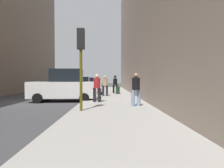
# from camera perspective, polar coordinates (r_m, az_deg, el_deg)

# --- Properties ---
(ground_plane) EXTENTS (120.00, 120.00, 0.00)m
(ground_plane) POSITION_cam_1_polar(r_m,az_deg,el_deg) (13.23, -26.84, -5.31)
(ground_plane) COLOR #38383A
(sidewalk) EXTENTS (4.00, 40.00, 0.15)m
(sidewalk) POSITION_cam_1_polar(r_m,az_deg,el_deg) (11.92, 0.26, -5.52)
(sidewalk) COLOR gray
(sidewalk) RESTS_ON ground_plane
(parked_white_van) EXTENTS (4.66, 2.19, 2.25)m
(parked_white_van) POSITION_cam_1_polar(r_m,az_deg,el_deg) (12.65, -15.16, -0.82)
(parked_white_van) COLOR silver
(parked_white_van) RESTS_ON ground_plane
(parked_red_hatchback) EXTENTS (4.26, 2.17, 1.79)m
(parked_red_hatchback) POSITION_cam_1_polar(r_m,az_deg,el_deg) (17.86, -11.03, -0.73)
(parked_red_hatchback) COLOR #B2191E
(parked_red_hatchback) RESTS_ON ground_plane
(parked_silver_sedan) EXTENTS (4.24, 2.13, 1.79)m
(parked_silver_sedan) POSITION_cam_1_polar(r_m,az_deg,el_deg) (23.55, -8.62, -0.20)
(parked_silver_sedan) COLOR #B7BABF
(parked_silver_sedan) RESTS_ON ground_plane
(fire_hydrant) EXTENTS (0.42, 0.22, 0.70)m
(fire_hydrant) POSITION_cam_1_polar(r_m,az_deg,el_deg) (18.30, -5.10, -1.76)
(fire_hydrant) COLOR red
(fire_hydrant) RESTS_ON sidewalk
(traffic_light) EXTENTS (0.32, 0.32, 3.60)m
(traffic_light) POSITION_cam_1_polar(r_m,az_deg,el_deg) (7.90, -10.11, 10.43)
(traffic_light) COLOR #514C0F
(traffic_light) RESTS_ON sidewalk
(pedestrian_with_fedora) EXTENTS (0.53, 0.49, 1.78)m
(pedestrian_with_fedora) POSITION_cam_1_polar(r_m,az_deg,el_deg) (17.52, 1.05, 0.19)
(pedestrian_with_fedora) COLOR black
(pedestrian_with_fedora) RESTS_ON sidewalk
(pedestrian_in_tan_coat) EXTENTS (0.50, 0.41, 1.71)m
(pedestrian_in_tan_coat) POSITION_cam_1_polar(r_m,az_deg,el_deg) (14.69, -2.29, -0.18)
(pedestrian_in_tan_coat) COLOR black
(pedestrian_in_tan_coat) RESTS_ON sidewalk
(pedestrian_in_jeans) EXTENTS (0.53, 0.49, 1.71)m
(pedestrian_in_jeans) POSITION_cam_1_polar(r_m,az_deg,el_deg) (9.06, 7.82, -1.21)
(pedestrian_in_jeans) COLOR #728CB2
(pedestrian_in_jeans) RESTS_ON sidewalk
(pedestrian_in_red_jacket) EXTENTS (0.53, 0.48, 1.71)m
(pedestrian_in_red_jacket) POSITION_cam_1_polar(r_m,az_deg,el_deg) (10.72, -4.94, -0.79)
(pedestrian_in_red_jacket) COLOR black
(pedestrian_in_red_jacket) RESTS_ON sidewalk
(rolling_suitcase) EXTENTS (0.41, 0.59, 1.04)m
(rolling_suitcase) POSITION_cam_1_polar(r_m,az_deg,el_deg) (16.76, 1.92, -2.07)
(rolling_suitcase) COLOR black
(rolling_suitcase) RESTS_ON sidewalk
(duffel_bag) EXTENTS (0.32, 0.44, 0.28)m
(duffel_bag) POSITION_cam_1_polar(r_m,az_deg,el_deg) (15.79, -3.50, -3.02)
(duffel_bag) COLOR black
(duffel_bag) RESTS_ON sidewalk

